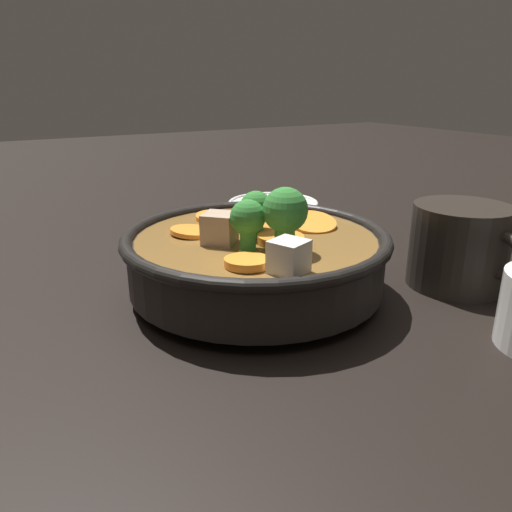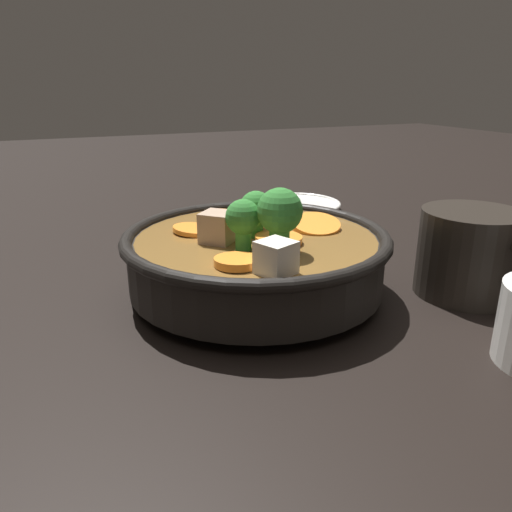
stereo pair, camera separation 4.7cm
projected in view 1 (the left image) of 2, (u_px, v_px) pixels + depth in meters
The scene contains 4 objects.
ground_plane at pixel (256, 293), 0.48m from camera, with size 3.00×3.00×0.00m, color black.
stirfry_bowl at pixel (256, 254), 0.47m from camera, with size 0.25×0.25×0.11m.
side_saucer at pixel (273, 205), 0.79m from camera, with size 0.14×0.14×0.01m.
dark_mug at pixel (460, 246), 0.49m from camera, with size 0.12×0.09×0.08m.
Camera 1 is at (0.38, -0.22, 0.20)m, focal length 35.00 mm.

